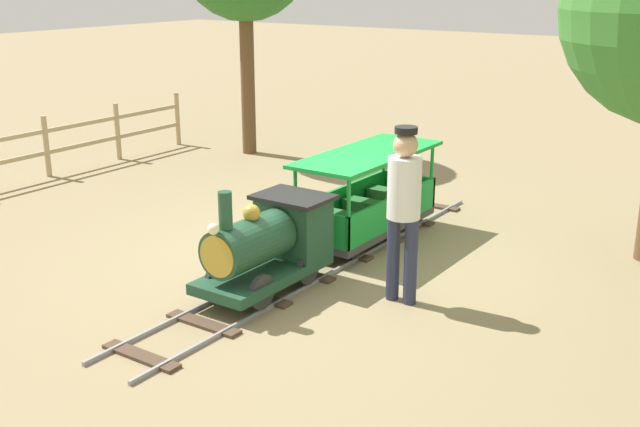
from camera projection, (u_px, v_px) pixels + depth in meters
The scene contains 6 objects.
ground_plane at pixel (331, 259), 8.21m from camera, with size 60.00×60.00×0.00m, color #8C7A56.
track at pixel (321, 262), 8.06m from camera, with size 0.75×5.70×0.04m.
locomotive at pixel (269, 242), 7.25m from camera, with size 0.71×1.45×1.07m.
passenger_car at pixel (367, 204), 8.65m from camera, with size 0.81×2.00×0.97m.
conductor_person at pixel (404, 201), 6.88m from camera, with size 0.30×0.30×1.62m.
fence_section at pixel (5, 153), 10.81m from camera, with size 0.08×6.78×0.90m.
Camera 1 is at (-4.27, 6.40, 2.90)m, focal length 43.82 mm.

